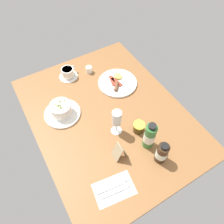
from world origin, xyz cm
name	(u,v)px	position (x,y,z in cm)	size (l,w,h in cm)	color
ground_plane	(108,115)	(0.00, 0.00, -1.50)	(110.00, 84.00, 3.00)	brown
porridge_bowl	(61,110)	(-13.43, -22.78, 3.90)	(21.10, 21.10, 9.32)	white
cutlery_setting	(115,189)	(39.12, -18.51, 0.26)	(14.64, 20.37, 0.90)	white
coffee_cup	(68,73)	(-40.15, -7.06, 3.25)	(12.34, 12.62, 6.84)	white
creamer_jug	(89,70)	(-36.98, 6.82, 2.29)	(5.08, 4.22, 5.02)	white
wine_glass	(117,119)	(12.27, -1.47, 11.50)	(6.03, 6.03, 17.05)	white
jam_jar	(139,127)	(18.35, 9.09, 3.11)	(6.28, 6.28, 6.15)	#473011
sauce_bottle_green	(150,136)	(27.92, 8.38, 8.62)	(5.92, 5.92, 18.67)	#337233
sauce_bottle_brown	(162,153)	(37.75, 8.78, 6.67)	(5.81, 5.81, 14.47)	#382314
breakfast_plate	(117,82)	(-18.09, 17.77, 0.91)	(25.08, 25.08, 3.70)	white
menu_card	(120,151)	(25.71, -7.67, 5.05)	(5.54, 7.14, 10.23)	tan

